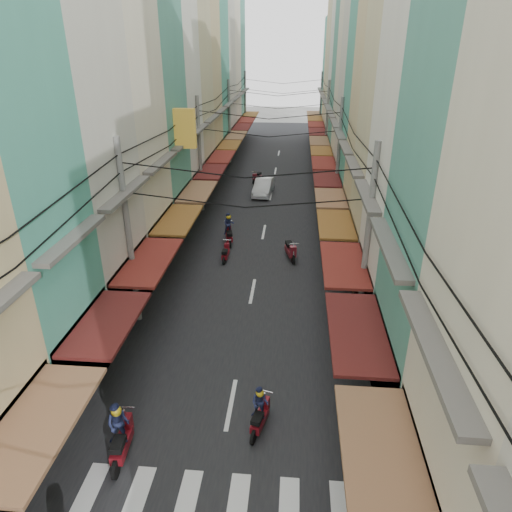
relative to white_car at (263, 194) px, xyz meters
The scene contains 14 objects.
ground 22.32m from the white_car, 88.38° to the right, with size 160.00×160.00×0.00m, color #61615C.
road 2.39m from the white_car, 74.73° to the right, with size 10.00×80.00×0.02m, color black.
sidewalk_left 6.31m from the white_car, 158.54° to the right, with size 3.00×80.00×0.06m, color slate.
sidewalk_right 7.49m from the white_car, 17.93° to the right, with size 3.00×80.00×0.06m, color slate.
crosswalk 28.31m from the white_car, 88.72° to the right, with size 7.55×2.40×0.01m.
building_row_left 13.48m from the white_car, 141.75° to the right, with size 7.80×67.67×23.70m.
building_row_right 14.00m from the white_car, 34.45° to the right, with size 7.80×68.98×22.59m.
utility_poles 9.85m from the white_car, 85.06° to the right, with size 10.20×66.13×8.20m.
white_car is the anchor object (origin of this frame).
bicycle 21.92m from the white_car, 71.19° to the right, with size 0.64×1.71×1.17m, color black.
moving_scooters 16.29m from the white_car, 92.01° to the right, with size 5.25×32.21×1.99m.
parked_scooters 27.17m from the white_car, 79.76° to the right, with size 13.13×14.09×0.97m.
pedestrians 23.08m from the white_car, 98.35° to the right, with size 13.85×19.22×2.21m.
traffic_sign 28.58m from the white_car, 77.70° to the right, with size 0.10×0.57×2.62m.
Camera 1 is at (1.92, -14.05, 11.41)m, focal length 32.00 mm.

